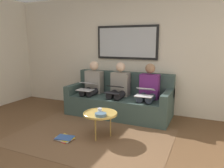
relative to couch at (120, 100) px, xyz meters
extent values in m
cube|color=brown|center=(0.00, 2.12, -0.36)|extent=(6.00, 5.20, 0.10)
cube|color=beige|center=(0.00, -0.48, 0.99)|extent=(6.00, 0.12, 2.60)
cube|color=brown|center=(0.00, 1.27, -0.31)|extent=(2.60, 1.80, 0.01)
cube|color=#384C47|center=(0.00, 0.07, -0.10)|extent=(2.20, 0.90, 0.42)
cube|color=#384C47|center=(0.00, -0.28, 0.35)|extent=(2.20, 0.20, 0.48)
cube|color=#384C47|center=(-1.03, 0.07, 0.21)|extent=(0.14, 0.90, 0.20)
cube|color=#384C47|center=(1.03, 0.07, 0.21)|extent=(0.14, 0.90, 0.20)
cube|color=black|center=(0.00, -0.39, 1.24)|extent=(1.42, 0.04, 0.74)
cube|color=#B2B7BC|center=(0.00, -0.37, 1.24)|extent=(1.32, 0.01, 0.64)
cylinder|color=tan|center=(-0.15, 1.22, 0.09)|extent=(0.56, 0.56, 0.03)
torus|color=tan|center=(-0.15, 1.22, 0.11)|extent=(0.56, 0.56, 0.02)
cylinder|color=#B28E42|center=(-0.15, 1.39, -0.11)|extent=(0.02, 0.02, 0.39)
cylinder|color=#B28E42|center=(-0.29, 1.13, -0.11)|extent=(0.02, 0.02, 0.39)
cylinder|color=#B28E42|center=(0.00, 1.13, -0.11)|extent=(0.02, 0.02, 0.39)
cylinder|color=silver|center=(-0.15, 1.24, 0.15)|extent=(0.07, 0.07, 0.09)
cylinder|color=slate|center=(-0.22, 1.35, 0.13)|extent=(0.18, 0.18, 0.05)
cube|color=#66236B|center=(-0.64, -0.03, 0.36)|extent=(0.38, 0.22, 0.50)
sphere|color=#997051|center=(-0.64, -0.03, 0.73)|extent=(0.20, 0.20, 0.20)
cylinder|color=#384256|center=(-0.73, 0.18, 0.18)|extent=(0.14, 0.42, 0.14)
cylinder|color=#384256|center=(-0.55, 0.18, 0.18)|extent=(0.14, 0.42, 0.14)
cylinder|color=#384256|center=(-0.73, 0.39, -0.10)|extent=(0.11, 0.11, 0.42)
cylinder|color=#384256|center=(-0.55, 0.39, -0.10)|extent=(0.11, 0.11, 0.42)
cube|color=white|center=(-0.64, 0.39, 0.25)|extent=(0.33, 0.21, 0.01)
cube|color=white|center=(-0.64, 0.25, 0.36)|extent=(0.33, 0.20, 0.08)
cube|color=#A5C6EA|center=(-0.64, 0.25, 0.36)|extent=(0.30, 0.17, 0.06)
cube|color=gray|center=(0.00, -0.03, 0.36)|extent=(0.38, 0.22, 0.50)
sphere|color=beige|center=(0.00, -0.03, 0.73)|extent=(0.20, 0.20, 0.20)
cylinder|color=#232328|center=(-0.09, 0.18, 0.18)|extent=(0.14, 0.42, 0.14)
cylinder|color=#232328|center=(0.09, 0.18, 0.18)|extent=(0.14, 0.42, 0.14)
cylinder|color=#232328|center=(-0.09, 0.39, -0.10)|extent=(0.11, 0.11, 0.42)
cylinder|color=#232328|center=(0.09, 0.39, -0.10)|extent=(0.11, 0.11, 0.42)
cube|color=black|center=(0.00, 0.39, 0.25)|extent=(0.32, 0.20, 0.01)
cube|color=black|center=(0.00, 0.26, 0.36)|extent=(0.32, 0.20, 0.07)
cube|color=#A5C6EA|center=(0.00, 0.26, 0.36)|extent=(0.29, 0.17, 0.05)
cube|color=gray|center=(0.64, -0.03, 0.36)|extent=(0.38, 0.22, 0.50)
sphere|color=beige|center=(0.64, -0.03, 0.73)|extent=(0.20, 0.20, 0.20)
cylinder|color=#232328|center=(0.55, 0.18, 0.18)|extent=(0.14, 0.42, 0.14)
cylinder|color=#232328|center=(0.73, 0.18, 0.18)|extent=(0.14, 0.42, 0.14)
cylinder|color=#232328|center=(0.55, 0.39, -0.10)|extent=(0.11, 0.11, 0.42)
cylinder|color=#232328|center=(0.73, 0.39, -0.10)|extent=(0.11, 0.11, 0.42)
cube|color=silver|center=(0.64, 0.39, 0.25)|extent=(0.33, 0.23, 0.01)
cube|color=silver|center=(0.64, 0.24, 0.37)|extent=(0.33, 0.23, 0.07)
cube|color=#A5C6EA|center=(0.64, 0.24, 0.38)|extent=(0.30, 0.20, 0.06)
cube|color=red|center=(0.36, 1.55, -0.30)|extent=(0.32, 0.26, 0.01)
cube|color=white|center=(0.34, 1.56, -0.29)|extent=(0.29, 0.21, 0.01)
cube|color=yellow|center=(0.34, 1.54, -0.28)|extent=(0.33, 0.27, 0.01)
cube|color=#33569E|center=(0.34, 1.55, -0.27)|extent=(0.30, 0.24, 0.01)
camera|label=1|loc=(-1.71, 4.27, 1.26)|focal=35.09mm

